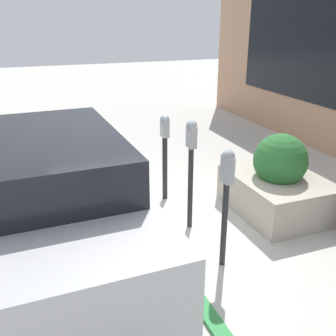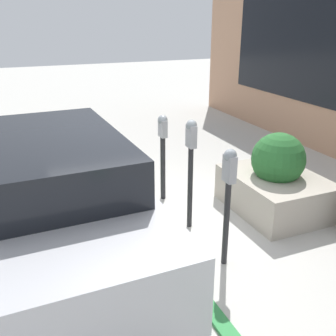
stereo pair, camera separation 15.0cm
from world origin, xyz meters
TOP-DOWN VIEW (x-y plane):
  - ground_plane at (0.00, 0.00)m, footprint 40.00×40.00m
  - curb_strip at (0.00, 0.08)m, footprint 13.50×0.16m
  - parking_meter_nearest at (-0.98, -0.46)m, footprint 0.17×0.14m
  - parking_meter_second at (-0.04, -0.46)m, footprint 0.16×0.14m
  - parking_meter_middle at (0.93, -0.45)m, footprint 0.18×0.15m
  - planter_box at (-0.06, -1.85)m, footprint 1.51×1.19m
  - parked_car_front at (0.00, 1.32)m, footprint 4.61×1.85m

SIDE VIEW (x-z plane):
  - ground_plane at x=0.00m, z-range 0.00..0.00m
  - curb_strip at x=0.00m, z-range 0.00..0.04m
  - planter_box at x=-0.06m, z-range -0.15..1.04m
  - parked_car_front at x=0.00m, z-range 0.04..1.58m
  - parking_meter_middle at x=0.93m, z-range 0.21..1.57m
  - parking_meter_nearest at x=-0.98m, z-range 0.26..1.68m
  - parking_meter_second at x=-0.04m, z-range 0.26..1.78m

